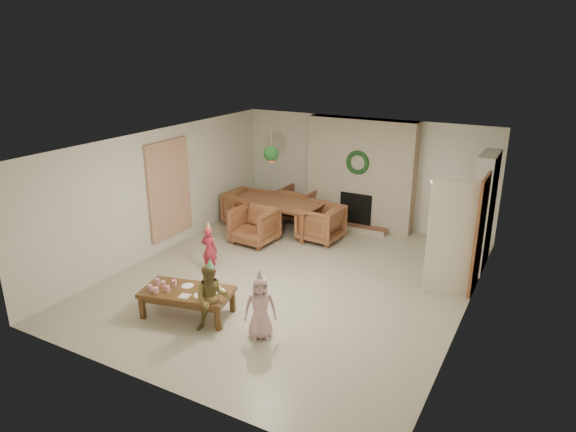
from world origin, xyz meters
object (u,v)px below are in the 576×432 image
Objects in this scene: dining_chair_near at (254,225)px; child_pink at (260,307)px; dining_table at (278,216)px; coffee_table_top at (187,292)px; child_red at (209,250)px; dining_chair_left at (246,207)px; dining_chair_far at (298,204)px; child_plaid at (212,298)px; dining_chair_right at (321,223)px.

dining_chair_near is 3.70m from child_pink.
coffee_table_top is (0.65, -3.99, 0.04)m from dining_table.
child_red is at bearing -84.67° from dining_chair_near.
dining_chair_left is at bearing -77.23° from child_red.
child_plaid is (1.20, -5.04, 0.13)m from dining_chair_far.
child_pink reaches higher than dining_table.
coffee_table_top is 1.34m from child_pink.
coffee_table_top is (0.71, -3.10, 0.01)m from dining_chair_near.
dining_chair_far is at bearing 78.07° from child_pink.
dining_chair_near is 0.99× the size of child_red.
dining_chair_right is 3.94m from coffee_table_top.
dining_chair_near is 1.00× the size of dining_chair_left.
dining_table is 0.89m from dining_chair_far.
child_plaid is (0.61, -0.16, 0.12)m from coffee_table_top.
dining_table is 2.11× the size of child_pink.
dining_table is 2.52m from child_red.
dining_chair_left is at bearing 135.00° from dining_chair_near.
dining_chair_right is (1.05, -0.97, 0.00)m from dining_chair_far.
child_pink is (2.88, -4.03, 0.09)m from dining_chair_left.
child_pink is (0.87, -3.89, 0.09)m from dining_chair_right.
dining_chair_left and dining_chair_right have the same top height.
coffee_table_top is 1.34× the size of child_plaid.
dining_chair_left is 0.83× the size of child_plaid.
child_red is (0.04, -1.63, 0.04)m from dining_chair_near.
dining_chair_left is at bearing -90.00° from dining_chair_right.
dining_chair_far is at bearing -128.66° from dining_chair_right.
dining_chair_far is 0.61× the size of coffee_table_top.
coffee_table_top is (-0.46, -3.91, 0.01)m from dining_chair_right.
dining_chair_far is at bearing 83.81° from coffee_table_top.
child_pink is (1.33, 0.02, 0.08)m from coffee_table_top.
dining_table is 4.44m from child_pink.
coffee_table_top is (1.55, -4.05, 0.01)m from dining_chair_left.
dining_chair_near is 3.52m from child_plaid.
child_plaid is 0.75m from child_pink.
child_red is (-0.08, -3.41, 0.04)m from dining_chair_far.
dining_chair_near reaches higher than coffee_table_top.
child_pink is at bearing -52.49° from dining_chair_near.
dining_chair_left is 2.01m from dining_chair_right.
dining_chair_left reaches higher than dining_table.
dining_chair_far is (0.12, 1.78, 0.00)m from dining_chair_near.
child_plaid is at bearing -69.22° from dining_table.
dining_chair_right is at bearing -0.00° from dining_table.
dining_chair_left is (-0.89, 0.06, 0.04)m from dining_table.
child_plaid is 1.09× the size of child_pink.
coffee_table_top is at bearing -73.14° from dining_chair_near.
dining_chair_left is 0.99× the size of child_red.
child_pink is (2.05, -3.08, 0.09)m from dining_chair_near.
dining_chair_near is 0.61× the size of coffee_table_top.
child_pink reaches higher than dining_chair_far.
dining_chair_far and dining_chair_left have the same top height.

